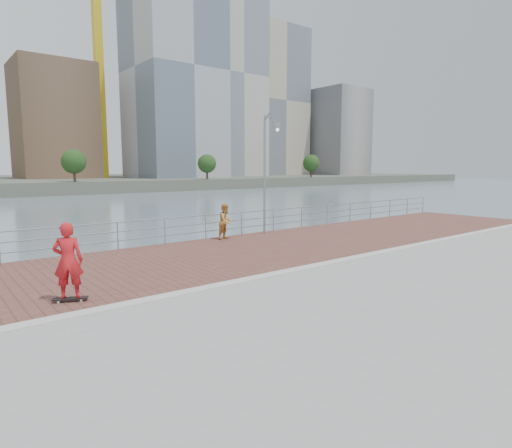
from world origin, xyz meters
TOP-DOWN VIEW (x-y plane):
  - water at (0.00, 0.00)m, footprint 400.00×400.00m
  - seawall at (0.00, -5.00)m, footprint 40.00×24.00m
  - brick_lane at (0.00, 3.60)m, footprint 40.00×6.80m
  - curb at (0.00, 0.00)m, footprint 40.00×0.40m
  - guardrail at (0.00, 7.00)m, footprint 39.06×0.06m
  - street_lamp at (4.12, 6.09)m, footprint 0.41×1.19m
  - skateboard at (-6.51, 1.11)m, footprint 0.82×0.53m
  - skateboarder at (-6.51, 1.11)m, footprint 0.81×0.69m
  - bystander at (1.68, 6.33)m, footprint 0.94×0.84m
  - tower_crane at (27.36, 104.00)m, footprint 47.00×2.00m
  - skyline at (28.55, 104.49)m, footprint 233.00×41.00m
  - shoreline_trees at (8.66, 77.00)m, footprint 144.52×4.76m

SIDE VIEW (x-z plane):
  - water at x=0.00m, z-range -2.00..-2.00m
  - seawall at x=0.00m, z-range -2.00..0.00m
  - brick_lane at x=0.00m, z-range 0.00..0.02m
  - curb at x=0.00m, z-range 0.00..0.06m
  - skateboard at x=-6.51m, z-range 0.05..0.14m
  - guardrail at x=0.00m, z-range 0.13..1.25m
  - bystander at x=1.68m, z-range 0.02..1.64m
  - skateboarder at x=-6.51m, z-range 0.10..1.98m
  - street_lamp at x=4.12m, z-range 1.18..6.77m
  - shoreline_trees at x=8.66m, z-range 1.09..7.43m
  - skyline at x=28.55m, z-range -7.17..55.48m
  - tower_crane at x=27.36m, z-range 8.15..58.85m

